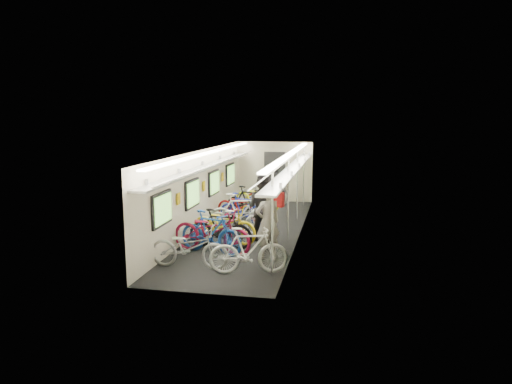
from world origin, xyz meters
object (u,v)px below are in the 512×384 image
at_px(passenger_mid, 262,208).
at_px(bicycle_0, 189,247).
at_px(passenger_near, 268,222).
at_px(backpack, 279,200).
at_px(bicycle_1, 211,232).

bearing_deg(passenger_mid, bicycle_0, 83.84).
height_order(passenger_near, backpack, passenger_near).
xyz_separation_m(passenger_near, backpack, (0.14, 0.86, 0.41)).
relative_size(passenger_near, passenger_mid, 0.95).
height_order(bicycle_0, bicycle_1, bicycle_1).
bearing_deg(bicycle_0, passenger_near, -54.27).
bearing_deg(bicycle_0, passenger_mid, -23.56).
bearing_deg(bicycle_0, backpack, -40.45).
distance_m(bicycle_1, passenger_near, 1.47).
xyz_separation_m(bicycle_0, passenger_near, (1.61, 1.11, 0.39)).
bearing_deg(backpack, passenger_near, -80.86).
bearing_deg(bicycle_1, passenger_near, -71.82).
relative_size(bicycle_0, passenger_near, 1.05).
height_order(bicycle_0, passenger_near, passenger_near).
distance_m(passenger_near, backpack, 0.96).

